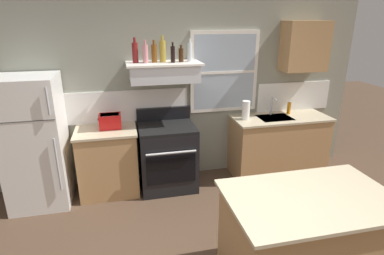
{
  "coord_description": "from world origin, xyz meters",
  "views": [
    {
      "loc": [
        -0.81,
        -2.1,
        2.3
      ],
      "look_at": [
        -0.05,
        1.2,
        1.1
      ],
      "focal_mm": 29.36,
      "sensor_mm": 36.0,
      "label": 1
    }
  ],
  "objects_px": {
    "stove_range": "(167,156)",
    "bottle_balsamic_dark": "(173,54)",
    "bottle_clear_tall": "(190,52)",
    "paper_towel_roll": "(246,110)",
    "bottle_red_label_wine": "(135,52)",
    "dish_soap_bottle": "(289,108)",
    "bottle_champagne_gold_foil": "(163,51)",
    "toaster": "(110,121)",
    "refrigerator": "(35,143)",
    "bottle_brown_stout": "(181,55)",
    "bottle_amber_wine": "(154,53)",
    "bottle_rose_pink": "(145,53)",
    "kitchen_island": "(305,242)"
  },
  "relations": [
    {
      "from": "bottle_brown_stout",
      "to": "bottle_rose_pink",
      "type": "bearing_deg",
      "value": 179.54
    },
    {
      "from": "bottle_red_label_wine",
      "to": "bottle_clear_tall",
      "type": "relative_size",
      "value": 1.06
    },
    {
      "from": "bottle_balsamic_dark",
      "to": "bottle_clear_tall",
      "type": "relative_size",
      "value": 0.86
    },
    {
      "from": "bottle_brown_stout",
      "to": "kitchen_island",
      "type": "distance_m",
      "value": 2.59
    },
    {
      "from": "bottle_rose_pink",
      "to": "bottle_balsamic_dark",
      "type": "relative_size",
      "value": 1.1
    },
    {
      "from": "bottle_red_label_wine",
      "to": "stove_range",
      "type": "bearing_deg",
      "value": -20.21
    },
    {
      "from": "stove_range",
      "to": "paper_towel_roll",
      "type": "bearing_deg",
      "value": 1.87
    },
    {
      "from": "bottle_champagne_gold_foil",
      "to": "toaster",
      "type": "bearing_deg",
      "value": -174.8
    },
    {
      "from": "stove_range",
      "to": "kitchen_island",
      "type": "height_order",
      "value": "stove_range"
    },
    {
      "from": "toaster",
      "to": "paper_towel_roll",
      "type": "bearing_deg",
      "value": -1.39
    },
    {
      "from": "bottle_amber_wine",
      "to": "bottle_balsamic_dark",
      "type": "bearing_deg",
      "value": -18.81
    },
    {
      "from": "refrigerator",
      "to": "bottle_brown_stout",
      "type": "xyz_separation_m",
      "value": [
        1.88,
        0.1,
        1.01
      ]
    },
    {
      "from": "toaster",
      "to": "bottle_rose_pink",
      "type": "height_order",
      "value": "bottle_rose_pink"
    },
    {
      "from": "stove_range",
      "to": "bottle_balsamic_dark",
      "type": "distance_m",
      "value": 1.39
    },
    {
      "from": "bottle_red_label_wine",
      "to": "bottle_amber_wine",
      "type": "xyz_separation_m",
      "value": [
        0.24,
        -0.01,
        -0.01
      ]
    },
    {
      "from": "refrigerator",
      "to": "bottle_champagne_gold_foil",
      "type": "height_order",
      "value": "bottle_champagne_gold_foil"
    },
    {
      "from": "toaster",
      "to": "paper_towel_roll",
      "type": "distance_m",
      "value": 1.88
    },
    {
      "from": "toaster",
      "to": "bottle_rose_pink",
      "type": "relative_size",
      "value": 1.05
    },
    {
      "from": "stove_range",
      "to": "paper_towel_roll",
      "type": "distance_m",
      "value": 1.29
    },
    {
      "from": "bottle_rose_pink",
      "to": "paper_towel_roll",
      "type": "xyz_separation_m",
      "value": [
        1.38,
        -0.05,
        -0.82
      ]
    },
    {
      "from": "refrigerator",
      "to": "bottle_balsamic_dark",
      "type": "height_order",
      "value": "bottle_balsamic_dark"
    },
    {
      "from": "refrigerator",
      "to": "dish_soap_bottle",
      "type": "relative_size",
      "value": 9.19
    },
    {
      "from": "dish_soap_bottle",
      "to": "bottle_clear_tall",
      "type": "bearing_deg",
      "value": -178.42
    },
    {
      "from": "bottle_red_label_wine",
      "to": "paper_towel_roll",
      "type": "relative_size",
      "value": 1.16
    },
    {
      "from": "dish_soap_bottle",
      "to": "kitchen_island",
      "type": "relative_size",
      "value": 0.13
    },
    {
      "from": "bottle_amber_wine",
      "to": "dish_soap_bottle",
      "type": "xyz_separation_m",
      "value": [
        2.0,
        0.02,
        -0.86
      ]
    },
    {
      "from": "bottle_clear_tall",
      "to": "paper_towel_roll",
      "type": "distance_m",
      "value": 1.15
    },
    {
      "from": "bottle_balsamic_dark",
      "to": "dish_soap_bottle",
      "type": "bearing_deg",
      "value": 3.14
    },
    {
      "from": "bottle_amber_wine",
      "to": "paper_towel_roll",
      "type": "bearing_deg",
      "value": -3.65
    },
    {
      "from": "bottle_balsamic_dark",
      "to": "paper_towel_roll",
      "type": "relative_size",
      "value": 0.95
    },
    {
      "from": "stove_range",
      "to": "bottle_balsamic_dark",
      "type": "bearing_deg",
      "value": 19.97
    },
    {
      "from": "paper_towel_roll",
      "to": "dish_soap_bottle",
      "type": "xyz_separation_m",
      "value": [
        0.73,
        0.1,
        -0.04
      ]
    },
    {
      "from": "bottle_balsamic_dark",
      "to": "bottle_brown_stout",
      "type": "bearing_deg",
      "value": 19.0
    },
    {
      "from": "bottle_red_label_wine",
      "to": "toaster",
      "type": "bearing_deg",
      "value": -172.82
    },
    {
      "from": "bottle_amber_wine",
      "to": "paper_towel_roll",
      "type": "height_order",
      "value": "bottle_amber_wine"
    },
    {
      "from": "bottle_red_label_wine",
      "to": "paper_towel_roll",
      "type": "xyz_separation_m",
      "value": [
        1.5,
        -0.09,
        -0.83
      ]
    },
    {
      "from": "bottle_balsamic_dark",
      "to": "bottle_clear_tall",
      "type": "height_order",
      "value": "bottle_clear_tall"
    },
    {
      "from": "refrigerator",
      "to": "bottle_clear_tall",
      "type": "xyz_separation_m",
      "value": [
        1.99,
        0.12,
        1.04
      ]
    },
    {
      "from": "bottle_amber_wine",
      "to": "dish_soap_bottle",
      "type": "relative_size",
      "value": 1.55
    },
    {
      "from": "bottle_amber_wine",
      "to": "bottle_champagne_gold_foil",
      "type": "relative_size",
      "value": 0.84
    },
    {
      "from": "bottle_red_label_wine",
      "to": "bottle_amber_wine",
      "type": "height_order",
      "value": "bottle_red_label_wine"
    },
    {
      "from": "bottle_amber_wine",
      "to": "paper_towel_roll",
      "type": "distance_m",
      "value": 1.51
    },
    {
      "from": "bottle_clear_tall",
      "to": "kitchen_island",
      "type": "height_order",
      "value": "bottle_clear_tall"
    },
    {
      "from": "stove_range",
      "to": "dish_soap_bottle",
      "type": "height_order",
      "value": "same"
    },
    {
      "from": "bottle_balsamic_dark",
      "to": "bottle_champagne_gold_foil",
      "type": "bearing_deg",
      "value": 136.47
    },
    {
      "from": "paper_towel_roll",
      "to": "dish_soap_bottle",
      "type": "bearing_deg",
      "value": 7.76
    },
    {
      "from": "refrigerator",
      "to": "paper_towel_roll",
      "type": "xyz_separation_m",
      "value": [
        2.8,
        0.06,
        0.22
      ]
    },
    {
      "from": "bottle_champagne_gold_foil",
      "to": "refrigerator",
      "type": "bearing_deg",
      "value": -174.03
    },
    {
      "from": "bottle_amber_wine",
      "to": "dish_soap_bottle",
      "type": "distance_m",
      "value": 2.17
    },
    {
      "from": "bottle_clear_tall",
      "to": "kitchen_island",
      "type": "xyz_separation_m",
      "value": [
        0.56,
        -2.11,
        -1.41
      ]
    }
  ]
}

